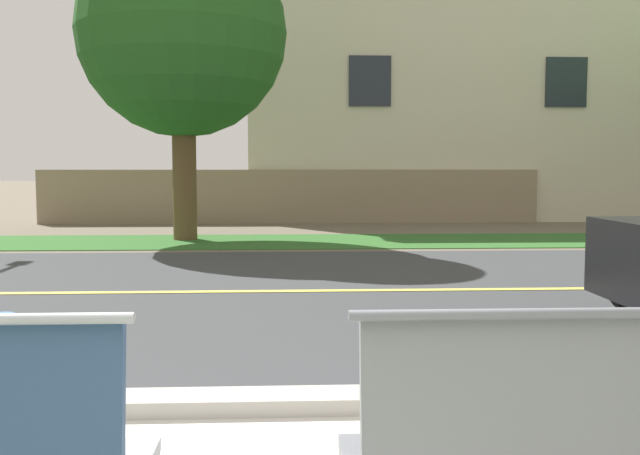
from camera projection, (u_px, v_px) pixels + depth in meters
The scene contains 8 objects.
ground_plane at pixel (276, 273), 9.92m from camera, with size 140.00×140.00×0.00m, color #665B4C.
curb_edge at pixel (263, 402), 4.29m from camera, with size 44.00×0.30×0.11m, color #ADA89E.
street_asphalt at pixel (274, 292), 8.42m from camera, with size 52.00×8.00×0.01m, color #383A3D.
road_centre_line at pixel (274, 291), 8.42m from camera, with size 48.00×0.14×0.01m, color #E0CC4C.
far_verge_grass at pixel (278, 241), 14.12m from camera, with size 48.00×2.80×0.02m, color #2D6026.
shade_tree_left at pixel (188, 16), 14.03m from camera, with size 4.10×4.10×6.77m.
garden_wall at pixel (291, 196), 18.86m from camera, with size 13.00×0.36×1.40m, color gray.
house_across_street at pixel (442, 94), 22.02m from camera, with size 12.46×6.91×7.32m.
Camera 1 is at (0.13, -1.85, 1.45)m, focal length 40.42 mm.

